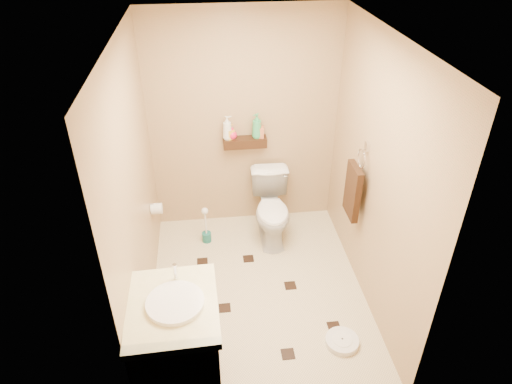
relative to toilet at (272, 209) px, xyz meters
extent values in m
plane|color=beige|center=(-0.25, -0.83, -0.37)|extent=(2.50, 2.50, 0.00)
cube|color=tan|center=(-0.25, 0.42, 0.83)|extent=(2.00, 0.04, 2.40)
cube|color=tan|center=(-0.25, -2.08, 0.83)|extent=(2.00, 0.04, 2.40)
cube|color=tan|center=(-1.25, -0.83, 0.83)|extent=(0.04, 2.50, 2.40)
cube|color=tan|center=(0.75, -0.83, 0.83)|extent=(0.04, 2.50, 2.40)
cube|color=white|center=(-0.25, -0.83, 2.03)|extent=(2.00, 2.50, 0.02)
cube|color=#361C0E|center=(-0.25, 0.34, 0.65)|extent=(0.46, 0.14, 0.10)
cube|color=black|center=(-0.59, -1.01, -0.36)|extent=(0.11, 0.11, 0.01)
cube|color=black|center=(0.07, -0.80, -0.36)|extent=(0.11, 0.11, 0.01)
cube|color=black|center=(-0.10, -1.58, -0.36)|extent=(0.11, 0.11, 0.01)
cube|color=black|center=(-0.78, -0.34, -0.36)|extent=(0.11, 0.11, 0.01)
cube|color=black|center=(0.36, -1.34, -0.36)|extent=(0.11, 0.11, 0.01)
cube|color=black|center=(-0.30, -0.35, -0.36)|extent=(0.11, 0.11, 0.01)
imported|color=white|center=(0.00, 0.00, 0.00)|extent=(0.43, 0.73, 0.74)
cube|color=brown|center=(-0.95, -1.78, 0.06)|extent=(0.59, 0.71, 0.85)
cube|color=#F6EDB2|center=(-0.95, -1.78, 0.51)|extent=(0.63, 0.76, 0.05)
cylinder|color=white|center=(-0.93, -1.78, 0.54)|extent=(0.39, 0.39, 0.05)
cylinder|color=silver|center=(-0.93, -1.54, 0.61)|extent=(0.03, 0.03, 0.13)
cylinder|color=white|center=(0.38, -1.53, -0.34)|extent=(0.33, 0.33, 0.05)
cylinder|color=white|center=(0.38, -1.53, -0.31)|extent=(0.17, 0.17, 0.01)
cylinder|color=#18625E|center=(-0.72, 0.00, -0.31)|extent=(0.10, 0.10, 0.11)
cylinder|color=white|center=(-0.72, 0.00, -0.11)|extent=(0.02, 0.02, 0.31)
sphere|color=white|center=(-0.72, 0.00, 0.04)|extent=(0.07, 0.07, 0.07)
cube|color=silver|center=(0.73, -0.58, 1.01)|extent=(0.03, 0.06, 0.08)
torus|color=silver|center=(0.70, -0.58, 0.89)|extent=(0.02, 0.19, 0.19)
cube|color=#372010|center=(0.66, -0.58, 0.55)|extent=(0.06, 0.30, 0.52)
cylinder|color=white|center=(-1.19, -0.18, 0.23)|extent=(0.11, 0.11, 0.11)
cylinder|color=silver|center=(-1.23, -0.18, 0.29)|extent=(0.04, 0.02, 0.02)
imported|color=silver|center=(-0.44, 0.34, 0.83)|extent=(0.11, 0.11, 0.26)
imported|color=gold|center=(-0.41, 0.34, 0.78)|extent=(0.10, 0.10, 0.16)
imported|color=#EA1B49|center=(-0.39, 0.34, 0.77)|extent=(0.12, 0.12, 0.13)
imported|color=#35A05F|center=(-0.13, 0.34, 0.84)|extent=(0.15, 0.15, 0.27)
imported|color=#C56841|center=(-0.09, 0.34, 0.79)|extent=(0.09, 0.09, 0.18)
camera|label=1|loc=(-0.65, -3.99, 2.83)|focal=32.00mm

